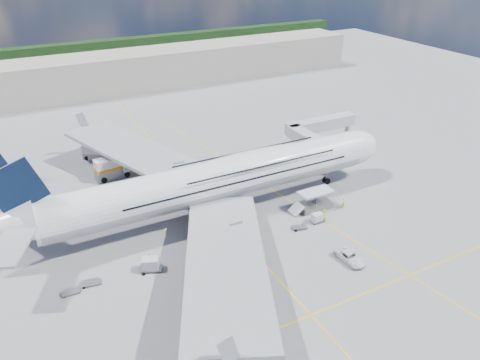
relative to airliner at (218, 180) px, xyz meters
name	(u,v)px	position (x,y,z in m)	size (l,w,h in m)	color
ground	(242,240)	(-0.26, -10.00, -6.87)	(300.00, 300.00, 0.00)	gray
taxi_line_main	(242,240)	(-0.26, -10.00, -6.86)	(0.25, 220.00, 0.01)	yellow
taxi_line_cross	(311,315)	(-0.26, -30.00, -6.86)	(120.00, 0.25, 0.01)	yellow
taxi_line_diag	(281,195)	(13.74, 0.00, -6.86)	(0.25, 100.00, 0.01)	yellow
airliner	(218,180)	(0.00, 0.00, 0.00)	(77.26, 79.15, 23.71)	white
jet_bridge	(316,131)	(29.55, 10.94, -0.02)	(18.80, 12.10, 8.50)	#B7B7BC
cargo_loader	(314,203)	(16.56, -7.11, -5.62)	(8.53, 3.20, 3.67)	silver
terminal	(105,74)	(-0.26, 85.00, -0.87)	(180.00, 16.00, 12.00)	#B2AD9E
tree_line	(174,43)	(39.74, 130.00, -2.87)	(160.00, 6.00, 8.00)	#193814
dolly_row_a	(91,282)	(-25.47, -9.61, -6.54)	(3.03, 1.89, 0.42)	gray
dolly_row_b	(207,280)	(-10.26, -17.76, -6.00)	(2.86, 2.10, 1.62)	gray
dolly_row_c	(150,264)	(-16.58, -10.62, -5.70)	(3.86, 2.99, 2.17)	gray
dolly_back	(71,292)	(-28.46, -10.30, -6.58)	(2.59, 1.40, 0.38)	gray
dolly_nose_far	(317,218)	(14.31, -11.25, -5.97)	(2.68, 1.46, 1.68)	gray
dolly_nose_near	(299,227)	(10.24, -11.59, -6.56)	(3.01, 2.24, 0.39)	gray
baggage_tug	(232,281)	(-7.07, -19.62, -6.03)	(3.31, 2.24, 1.89)	silver
catering_truck_inner	(112,168)	(-13.90, 23.15, -4.71)	(7.83, 3.44, 4.56)	gray
catering_truck_outer	(97,152)	(-14.71, 34.23, -5.07)	(7.05, 5.45, 3.87)	gray
service_van	(350,257)	(12.09, -23.03, -6.11)	(2.52, 5.46, 1.52)	white
crew_nose	(343,203)	(21.70, -9.37, -5.88)	(0.72, 0.47, 1.97)	#C0F519
crew_loader	(310,201)	(16.63, -5.80, -6.00)	(0.85, 0.66, 1.74)	#DCEB18
crew_wing	(150,258)	(-16.08, -8.67, -6.02)	(0.99, 0.41, 1.69)	#A2FF1A
crew_van	(324,214)	(16.12, -10.82, -5.91)	(0.94, 0.61, 1.92)	#ADE618
crew_tug	(249,257)	(-2.07, -15.50, -6.05)	(1.05, 0.60, 1.63)	#B6F319
cone_nose	(365,159)	(39.71, 5.08, -6.63)	(0.39, 0.39, 0.49)	orange
cone_wing_left_inner	(164,175)	(-4.21, 18.61, -6.62)	(0.41, 0.41, 0.52)	orange
cone_wing_left_outer	(137,173)	(-8.91, 22.24, -6.62)	(0.41, 0.41, 0.52)	orange
cone_wing_right_inner	(205,255)	(-7.76, -11.28, -6.61)	(0.43, 0.43, 0.54)	orange
cone_wing_right_outer	(235,310)	(-9.09, -24.51, -6.63)	(0.39, 0.39, 0.50)	orange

